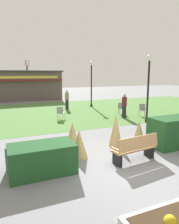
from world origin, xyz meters
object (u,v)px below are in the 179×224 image
object	(u,v)px
cafe_chair_north	(121,107)
person_standing	(67,100)
lamppost_far	(91,78)
cafe_chair_east	(142,109)
tree_left_bg	(27,77)
park_bench	(135,148)
cafe_chair_west	(61,112)
lamppost_mid	(148,81)
person_strolling	(124,106)
trash_bin	(14,158)
food_kiosk	(15,85)

from	to	relation	value
cafe_chair_north	person_standing	world-z (taller)	person_standing
lamppost_far	cafe_chair_east	world-z (taller)	lamppost_far
cafe_chair_east	person_standing	xyz separation A→B (m)	(-4.11, 4.96, 0.33)
cafe_chair_north	person_standing	xyz separation A→B (m)	(-3.11, 3.76, 0.33)
cafe_chair_east	lamppost_far	bearing A→B (deg)	105.26
cafe_chair_east	cafe_chair_north	size ratio (longest dim) A/B	1.00
tree_left_bg	park_bench	bearing A→B (deg)	-91.59
cafe_chair_north	cafe_chair_west	bearing A→B (deg)	-179.73
lamppost_mid	lamppost_far	xyz separation A→B (m)	(-0.58, 7.31, 0.00)
tree_left_bg	person_strolling	bearing A→B (deg)	-84.64
cafe_chair_east	cafe_chair_north	bearing A→B (deg)	129.66
trash_bin	food_kiosk	size ratio (longest dim) A/B	0.07
food_kiosk	cafe_chair_north	world-z (taller)	food_kiosk
lamppost_mid	trash_bin	world-z (taller)	lamppost_mid
person_strolling	food_kiosk	bearing A→B (deg)	-88.15
lamppost_mid	food_kiosk	size ratio (longest dim) A/B	0.39
trash_bin	tree_left_bg	xyz separation A→B (m)	(4.88, 34.42, 2.07)
park_bench	cafe_chair_west	size ratio (longest dim) A/B	1.97
park_bench	tree_left_bg	bearing A→B (deg)	88.41
cafe_chair_east	person_standing	world-z (taller)	person_standing
tree_left_bg	cafe_chair_north	bearing A→B (deg)	-83.30
lamppost_far	person_standing	bearing A→B (deg)	-166.12
food_kiosk	park_bench	bearing A→B (deg)	-83.55
park_bench	tree_left_bg	xyz separation A→B (m)	(0.98, 35.43, 1.97)
lamppost_far	cafe_chair_west	distance (m)	6.45
cafe_chair_west	tree_left_bg	size ratio (longest dim) A/B	0.16
cafe_chair_east	person_standing	distance (m)	6.45
food_kiosk	cafe_chair_north	xyz separation A→B (m)	(6.61, -13.21, -1.19)
tree_left_bg	trash_bin	bearing A→B (deg)	-98.08
lamppost_mid	cafe_chair_north	distance (m)	3.59
park_bench	lamppost_mid	size ratio (longest dim) A/B	0.42
lamppost_mid	person_standing	xyz separation A→B (m)	(-3.16, 6.68, -1.75)
trash_bin	food_kiosk	distance (m)	19.99
lamppost_far	cafe_chair_north	world-z (taller)	lamppost_far
person_standing	tree_left_bg	xyz separation A→B (m)	(-0.15, 23.98, 1.59)
lamppost_mid	cafe_chair_west	size ratio (longest dim) A/B	4.66
cafe_chair_west	cafe_chair_east	bearing A→B (deg)	-11.67
cafe_chair_west	cafe_chair_east	size ratio (longest dim) A/B	1.00
park_bench	cafe_chair_north	xyz separation A→B (m)	(4.24, 7.69, 0.05)
trash_bin	tree_left_bg	size ratio (longest dim) A/B	0.13
person_standing	person_strolling	bearing A→B (deg)	24.27
cafe_chair_north	person_strolling	world-z (taller)	person_strolling
cafe_chair_west	cafe_chair_north	distance (m)	4.74
trash_bin	food_kiosk	world-z (taller)	food_kiosk
lamppost_far	cafe_chair_north	xyz separation A→B (m)	(0.53, -4.39, -2.09)
tree_left_bg	lamppost_mid	bearing A→B (deg)	-83.82
lamppost_mid	cafe_chair_east	size ratio (longest dim) A/B	4.66
lamppost_far	person_standing	world-z (taller)	lamppost_far
lamppost_far	cafe_chair_west	world-z (taller)	lamppost_far
cafe_chair_east	person_strolling	distance (m)	1.58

